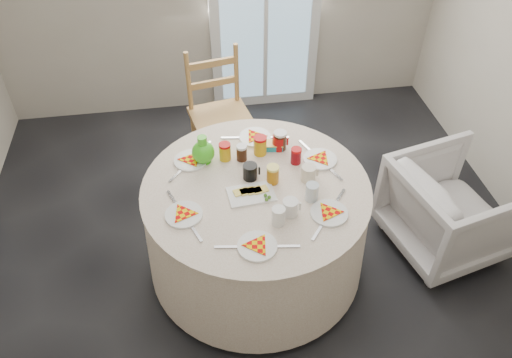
{
  "coord_description": "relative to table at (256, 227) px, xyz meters",
  "views": [
    {
      "loc": [
        -0.34,
        -2.26,
        2.81
      ],
      "look_at": [
        0.0,
        -0.07,
        0.8
      ],
      "focal_mm": 35.0,
      "sensor_mm": 36.0,
      "label": 1
    }
  ],
  "objects": [
    {
      "name": "floor",
      "position": [
        -0.0,
        0.07,
        -0.38
      ],
      "size": [
        4.0,
        4.0,
        0.0
      ],
      "primitive_type": "plane",
      "color": "black",
      "rests_on": "ground"
    },
    {
      "name": "glass_door",
      "position": [
        0.4,
        2.02,
        0.68
      ],
      "size": [
        1.0,
        0.08,
        2.1
      ],
      "primitive_type": "cube",
      "color": "silver",
      "rests_on": "floor"
    },
    {
      "name": "table",
      "position": [
        0.0,
        0.0,
        0.0
      ],
      "size": [
        1.44,
        1.44,
        0.73
      ],
      "primitive_type": "cylinder",
      "color": "white",
      "rests_on": "floor"
    },
    {
      "name": "wooden_chair",
      "position": [
        -0.11,
        1.1,
        0.09
      ],
      "size": [
        0.53,
        0.51,
        1.02
      ],
      "primitive_type": null,
      "rotation": [
        0.0,
        0.0,
        0.19
      ],
      "color": "#B17345",
      "rests_on": "floor"
    },
    {
      "name": "armchair",
      "position": [
        1.36,
        -0.01,
        0.02
      ],
      "size": [
        0.85,
        0.88,
        0.76
      ],
      "primitive_type": "imported",
      "rotation": [
        0.0,
        0.0,
        1.81
      ],
      "color": "silver",
      "rests_on": "floor"
    },
    {
      "name": "place_settings",
      "position": [
        0.0,
        0.0,
        0.4
      ],
      "size": [
        1.33,
        1.33,
        0.02
      ],
      "primitive_type": null,
      "rotation": [
        0.0,
        0.0,
        -0.14
      ],
      "color": "white",
      "rests_on": "table"
    },
    {
      "name": "jar_cluster",
      "position": [
        0.05,
        0.23,
        0.45
      ],
      "size": [
        0.53,
        0.3,
        0.15
      ],
      "primitive_type": null,
      "rotation": [
        0.0,
        0.0,
        0.09
      ],
      "color": "#9D5416",
      "rests_on": "table"
    },
    {
      "name": "butter_tub",
      "position": [
        0.17,
        0.35,
        0.41
      ],
      "size": [
        0.13,
        0.1,
        0.05
      ],
      "primitive_type": "cube",
      "rotation": [
        0.0,
        0.0,
        -0.15
      ],
      "color": "teal",
      "rests_on": "table"
    },
    {
      "name": "green_pitcher",
      "position": [
        -0.29,
        0.29,
        0.49
      ],
      "size": [
        0.16,
        0.16,
        0.19
      ],
      "primitive_type": null,
      "rotation": [
        0.0,
        0.0,
        0.06
      ],
      "color": "#40CB1F",
      "rests_on": "table"
    },
    {
      "name": "cheese_platter",
      "position": [
        -0.04,
        -0.07,
        0.4
      ],
      "size": [
        0.29,
        0.2,
        0.04
      ],
      "primitive_type": null,
      "rotation": [
        0.0,
        0.0,
        0.09
      ],
      "color": "white",
      "rests_on": "table"
    },
    {
      "name": "mugs_glasses",
      "position": [
        0.16,
        -0.04,
        0.44
      ],
      "size": [
        0.86,
        0.86,
        0.12
      ],
      "primitive_type": null,
      "rotation": [
        0.0,
        0.0,
        0.34
      ],
      "color": "gray",
      "rests_on": "table"
    }
  ]
}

